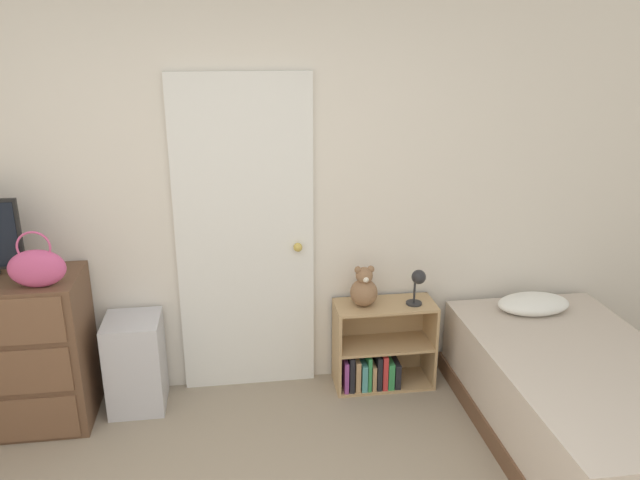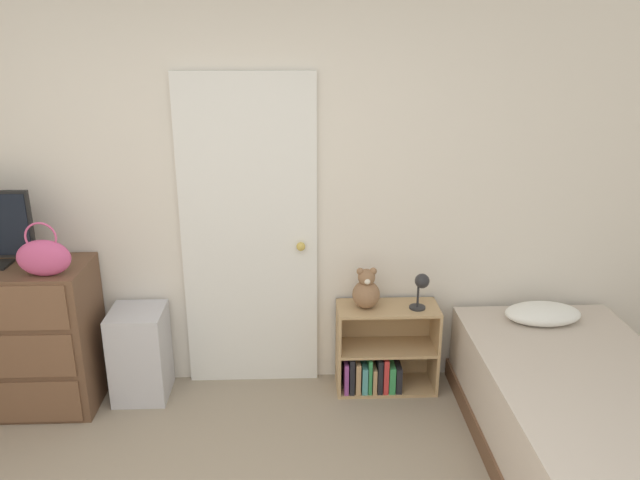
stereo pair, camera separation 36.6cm
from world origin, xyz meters
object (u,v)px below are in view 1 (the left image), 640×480
at_px(desk_lamp, 418,281).
at_px(handbag, 37,268).
at_px(bed, 580,401).
at_px(bookshelf, 378,354).
at_px(teddy_bear, 364,289).
at_px(storage_bin, 136,363).

bearing_deg(desk_lamp, handbag, -174.61).
bearing_deg(bed, bookshelf, 142.68).
height_order(handbag, bookshelf, handbag).
xyz_separation_m(bookshelf, teddy_bear, (-0.10, -0.00, 0.47)).
distance_m(handbag, desk_lamp, 2.20).
height_order(handbag, desk_lamp, handbag).
distance_m(bookshelf, teddy_bear, 0.48).
height_order(storage_bin, teddy_bear, teddy_bear).
distance_m(teddy_bear, bed, 1.39).
relative_size(teddy_bear, desk_lamp, 1.12).
distance_m(handbag, storage_bin, 0.87).
bearing_deg(desk_lamp, teddy_bear, 173.30).
bearing_deg(bed, desk_lamp, 136.68).
relative_size(handbag, storage_bin, 0.54).
xyz_separation_m(storage_bin, bed, (2.51, -0.72, -0.04)).
distance_m(storage_bin, bookshelf, 1.53).
bearing_deg(teddy_bear, bookshelf, 0.60).
distance_m(bookshelf, desk_lamp, 0.57).
height_order(bookshelf, bed, bed).
bearing_deg(desk_lamp, bed, -43.32).
bearing_deg(teddy_bear, bed, -34.54).
height_order(storage_bin, bookshelf, storage_bin).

